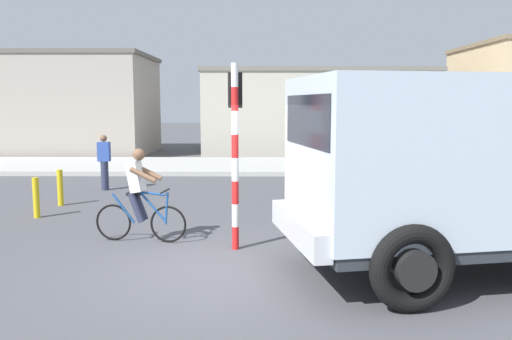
% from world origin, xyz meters
% --- Properties ---
extents(ground_plane, '(120.00, 120.00, 0.00)m').
position_xyz_m(ground_plane, '(0.00, 0.00, 0.00)').
color(ground_plane, '#4C4C51').
extents(sidewalk_far, '(80.00, 5.00, 0.16)m').
position_xyz_m(sidewalk_far, '(0.00, 12.66, 0.08)').
color(sidewalk_far, '#ADADA8').
rests_on(sidewalk_far, ground).
extents(truck_foreground, '(5.78, 3.57, 2.90)m').
position_xyz_m(truck_foreground, '(3.72, -0.24, 1.67)').
color(truck_foreground, silver).
rests_on(truck_foreground, ground).
extents(cyclist, '(1.72, 0.53, 1.72)m').
position_xyz_m(cyclist, '(-1.65, 1.48, 0.86)').
color(cyclist, black).
rests_on(cyclist, ground).
extents(traffic_light_pole, '(0.24, 0.43, 3.20)m').
position_xyz_m(traffic_light_pole, '(0.13, 1.07, 2.07)').
color(traffic_light_pole, red).
rests_on(traffic_light_pole, ground).
extents(pedestrian_near_kerb, '(0.34, 0.22, 1.62)m').
position_xyz_m(pedestrian_near_kerb, '(-4.01, 7.23, 0.85)').
color(pedestrian_near_kerb, '#2D334C').
rests_on(pedestrian_near_kerb, ground).
extents(bollard_near, '(0.14, 0.14, 0.90)m').
position_xyz_m(bollard_near, '(-4.42, 3.48, 0.45)').
color(bollard_near, gold).
rests_on(bollard_near, ground).
extents(bollard_far, '(0.14, 0.14, 0.90)m').
position_xyz_m(bollard_far, '(-4.42, 4.88, 0.45)').
color(bollard_far, gold).
rests_on(bollard_far, ground).
extents(building_corner_left, '(11.69, 6.25, 4.91)m').
position_xyz_m(building_corner_left, '(-10.82, 18.54, 2.46)').
color(building_corner_left, '#9E9389').
rests_on(building_corner_left, ground).
extents(building_mid_block, '(11.53, 7.33, 4.21)m').
position_xyz_m(building_mid_block, '(3.35, 20.38, 2.11)').
color(building_mid_block, '#B2AD9E').
rests_on(building_mid_block, ground).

